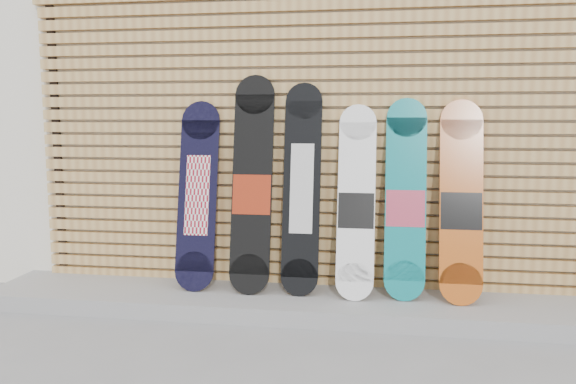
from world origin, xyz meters
name	(u,v)px	position (x,y,z in m)	size (l,w,h in m)	color
ground	(315,351)	(0.00, 0.00, 0.00)	(80.00, 80.00, 0.00)	gray
building	(390,80)	(0.50, 3.50, 1.80)	(12.00, 5.00, 3.60)	white
concrete_step	(304,303)	(-0.15, 0.68, 0.06)	(4.60, 0.70, 0.12)	gray
slat_wall	(309,140)	(-0.15, 0.97, 1.21)	(4.26, 0.08, 2.29)	tan
snowboard_0	(198,195)	(-0.95, 0.79, 0.81)	(0.29, 0.32, 1.38)	black
snowboard_1	(252,185)	(-0.54, 0.78, 0.89)	(0.29, 0.33, 1.57)	black
snowboard_2	(302,188)	(-0.18, 0.79, 0.87)	(0.27, 0.31, 1.51)	black
snowboard_3	(356,202)	(0.21, 0.76, 0.78)	(0.26, 0.36, 1.35)	white
snowboard_4	(405,200)	(0.55, 0.79, 0.81)	(0.28, 0.31, 1.40)	#0D8086
snowboard_5	(461,202)	(0.92, 0.77, 0.80)	(0.29, 0.35, 1.39)	#C45414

